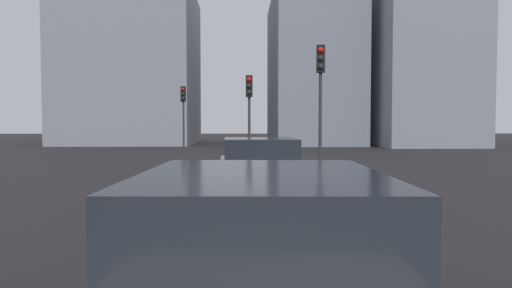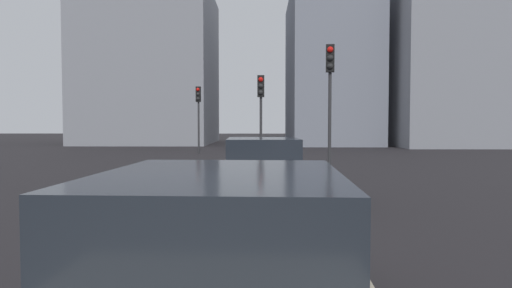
{
  "view_description": "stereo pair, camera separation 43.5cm",
  "coord_description": "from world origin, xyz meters",
  "px_view_note": "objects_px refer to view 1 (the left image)",
  "views": [
    {
      "loc": [
        -2.7,
        0.32,
        1.78
      ],
      "look_at": [
        6.38,
        0.01,
        1.38
      ],
      "focal_mm": 32.35,
      "sensor_mm": 36.0,
      "label": 1
    },
    {
      "loc": [
        -2.71,
        -0.12,
        1.78
      ],
      "look_at": [
        6.38,
        0.01,
        1.38
      ],
      "focal_mm": 32.35,
      "sensor_mm": 36.0,
      "label": 2
    }
  ],
  "objects_px": {
    "car_grey_lead": "(259,169)",
    "traffic_light_far_left": "(320,83)",
    "traffic_light_near_left": "(249,101)",
    "traffic_light_near_right": "(183,105)",
    "car_beige_second": "(262,269)"
  },
  "relations": [
    {
      "from": "traffic_light_far_left",
      "to": "car_grey_lead",
      "type": "bearing_deg",
      "value": -18.62
    },
    {
      "from": "car_beige_second",
      "to": "traffic_light_far_left",
      "type": "xyz_separation_m",
      "value": [
        11.93,
        -2.5,
        2.43
      ]
    },
    {
      "from": "car_beige_second",
      "to": "traffic_light_near_left",
      "type": "height_order",
      "value": "traffic_light_near_left"
    },
    {
      "from": "traffic_light_near_left",
      "to": "traffic_light_near_right",
      "type": "xyz_separation_m",
      "value": [
        7.88,
        3.71,
        0.12
      ]
    },
    {
      "from": "car_grey_lead",
      "to": "traffic_light_near_left",
      "type": "xyz_separation_m",
      "value": [
        8.48,
        0.08,
        2.03
      ]
    },
    {
      "from": "car_beige_second",
      "to": "car_grey_lead",
      "type": "bearing_deg",
      "value": 0.06
    },
    {
      "from": "car_beige_second",
      "to": "traffic_light_near_left",
      "type": "distance_m",
      "value": 16.02
    },
    {
      "from": "traffic_light_near_right",
      "to": "traffic_light_far_left",
      "type": "xyz_separation_m",
      "value": [
        -11.84,
        -6.01,
        0.29
      ]
    },
    {
      "from": "car_grey_lead",
      "to": "traffic_light_far_left",
      "type": "height_order",
      "value": "traffic_light_far_left"
    },
    {
      "from": "traffic_light_near_right",
      "to": "car_grey_lead",
      "type": "bearing_deg",
      "value": 17.0
    },
    {
      "from": "car_grey_lead",
      "to": "traffic_light_near_right",
      "type": "distance_m",
      "value": 16.93
    },
    {
      "from": "car_grey_lead",
      "to": "traffic_light_far_left",
      "type": "xyz_separation_m",
      "value": [
        4.52,
        -2.22,
        2.43
      ]
    },
    {
      "from": "traffic_light_far_left",
      "to": "traffic_light_near_right",
      "type": "bearing_deg",
      "value": -145.56
    },
    {
      "from": "car_grey_lead",
      "to": "traffic_light_near_right",
      "type": "bearing_deg",
      "value": 11.28
    },
    {
      "from": "car_grey_lead",
      "to": "traffic_light_near_left",
      "type": "bearing_deg",
      "value": -1.24
    }
  ]
}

